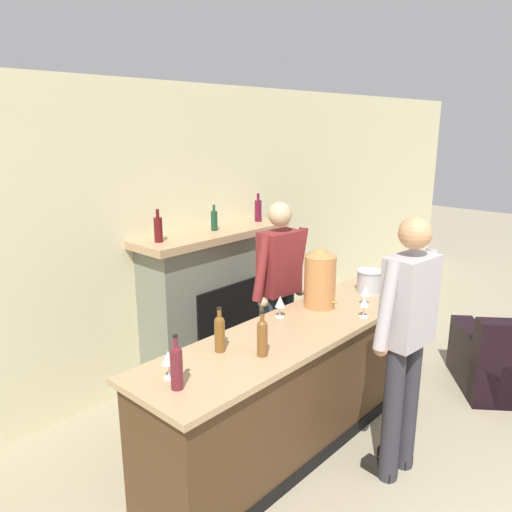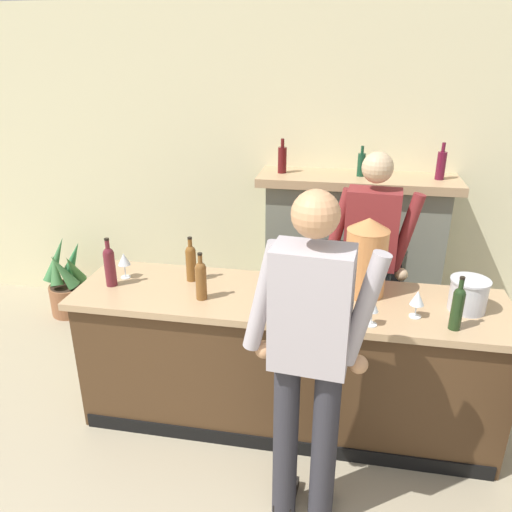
{
  "view_description": "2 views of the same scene",
  "coord_description": "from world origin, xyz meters",
  "views": [
    {
      "loc": [
        -2.61,
        0.21,
        2.39
      ],
      "look_at": [
        0.24,
        2.82,
        1.36
      ],
      "focal_mm": 35.0,
      "sensor_mm": 36.0,
      "label": 1
    },
    {
      "loc": [
        0.4,
        -0.48,
        2.37
      ],
      "look_at": [
        -0.14,
        2.47,
        1.12
      ],
      "focal_mm": 35.0,
      "sensor_mm": 36.0,
      "label": 2
    }
  ],
  "objects": [
    {
      "name": "wine_bottle_rose_blush",
      "position": [
        1.04,
        2.06,
        1.08
      ],
      "size": [
        0.06,
        0.06,
        0.31
      ],
      "color": "#1D3316",
      "rests_on": "bar_counter"
    },
    {
      "name": "wine_bottle_merlot_tall",
      "position": [
        -0.43,
        2.16,
        1.08
      ],
      "size": [
        0.07,
        0.07,
        0.3
      ],
      "color": "brown",
      "rests_on": "bar_counter"
    },
    {
      "name": "copper_dispenser",
      "position": [
        0.55,
        2.41,
        1.19
      ],
      "size": [
        0.26,
        0.3,
        0.5
      ],
      "color": "#C47D45",
      "rests_on": "bar_counter"
    },
    {
      "name": "wine_glass_near_bucket",
      "position": [
        0.84,
        2.16,
        1.06
      ],
      "size": [
        0.08,
        0.08,
        0.17
      ],
      "color": "silver",
      "rests_on": "bar_counter"
    },
    {
      "name": "potted_plant_corner",
      "position": [
        -2.14,
        3.41,
        0.29
      ],
      "size": [
        0.43,
        0.43,
        0.74
      ],
      "color": "brown",
      "rests_on": "ground_plane"
    },
    {
      "name": "wine_bottle_port_short",
      "position": [
        -0.57,
        2.41,
        1.08
      ],
      "size": [
        0.07,
        0.07,
        0.3
      ],
      "color": "brown",
      "rests_on": "bar_counter"
    },
    {
      "name": "ice_bucket_steel",
      "position": [
        1.15,
        2.3,
        1.04
      ],
      "size": [
        0.23,
        0.23,
        0.2
      ],
      "color": "silver",
      "rests_on": "bar_counter"
    },
    {
      "name": "wall_back_panel",
      "position": [
        0.0,
        3.88,
        1.38
      ],
      "size": [
        12.0,
        0.07,
        2.75
      ],
      "color": "beige",
      "rests_on": "ground_plane"
    },
    {
      "name": "wine_bottle_burgundy_dark",
      "position": [
        -1.06,
        2.24,
        1.09
      ],
      "size": [
        0.07,
        0.07,
        0.33
      ],
      "color": "maroon",
      "rests_on": "bar_counter"
    },
    {
      "name": "wine_glass_front_right",
      "position": [
        -1.02,
        2.36,
        1.07
      ],
      "size": [
        0.08,
        0.08,
        0.18
      ],
      "color": "silver",
      "rests_on": "bar_counter"
    },
    {
      "name": "wine_glass_front_left",
      "position": [
        0.16,
        2.5,
        1.06
      ],
      "size": [
        0.08,
        0.08,
        0.17
      ],
      "color": "silver",
      "rests_on": "bar_counter"
    },
    {
      "name": "fireplace_stone",
      "position": [
        0.5,
        3.62,
        0.71
      ],
      "size": [
        1.62,
        0.52,
        1.7
      ],
      "color": "slate",
      "rests_on": "ground_plane"
    },
    {
      "name": "bar_counter",
      "position": [
        0.09,
        2.28,
        0.47
      ],
      "size": [
        2.71,
        0.7,
        0.94
      ],
      "color": "#482F1A",
      "rests_on": "ground_plane"
    },
    {
      "name": "wine_glass_back_row",
      "position": [
        0.59,
        2.02,
        1.06
      ],
      "size": [
        0.07,
        0.07,
        0.16
      ],
      "color": "silver",
      "rests_on": "bar_counter"
    },
    {
      "name": "person_bartender",
      "position": [
        0.6,
        2.87,
        0.97
      ],
      "size": [
        0.66,
        0.33,
        1.75
      ],
      "color": "#2F3E4A",
      "rests_on": "ground_plane"
    },
    {
      "name": "person_customer",
      "position": [
        0.29,
        1.53,
        1.02
      ],
      "size": [
        0.66,
        0.33,
        1.84
      ],
      "color": "#2C2B32",
      "rests_on": "ground_plane"
    }
  ]
}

